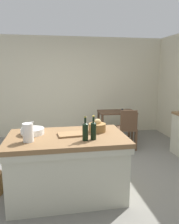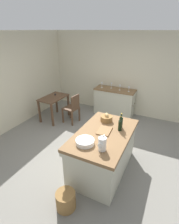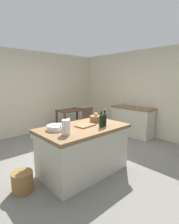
# 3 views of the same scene
# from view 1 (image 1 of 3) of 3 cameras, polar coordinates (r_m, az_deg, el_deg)

# --- Properties ---
(ground_plane) EXTENTS (6.76, 6.76, 0.00)m
(ground_plane) POSITION_cam_1_polar(r_m,az_deg,el_deg) (3.71, -1.45, -16.93)
(ground_plane) COLOR slate
(wall_back) EXTENTS (5.32, 0.12, 2.60)m
(wall_back) POSITION_cam_1_polar(r_m,az_deg,el_deg) (5.88, -5.28, 6.63)
(wall_back) COLOR beige
(wall_back) RESTS_ON ground
(island_table) EXTENTS (1.59, 0.96, 0.87)m
(island_table) POSITION_cam_1_polar(r_m,az_deg,el_deg) (3.09, -5.90, -13.33)
(island_table) COLOR brown
(island_table) RESTS_ON ground
(writing_desk) EXTENTS (0.92, 0.59, 0.79)m
(writing_desk) POSITION_cam_1_polar(r_m,az_deg,el_deg) (5.39, 7.21, -1.07)
(writing_desk) COLOR #513826
(writing_desk) RESTS_ON ground
(wooden_chair) EXTENTS (0.44, 0.44, 0.90)m
(wooden_chair) POSITION_cam_1_polar(r_m,az_deg,el_deg) (4.85, 9.89, -4.10)
(wooden_chair) COLOR #513826
(wooden_chair) RESTS_ON ground
(pitcher) EXTENTS (0.17, 0.13, 0.27)m
(pitcher) POSITION_cam_1_polar(r_m,az_deg,el_deg) (2.77, -15.93, -5.17)
(pitcher) COLOR white
(pitcher) RESTS_ON island_table
(wash_bowl) EXTENTS (0.32, 0.32, 0.08)m
(wash_bowl) POSITION_cam_1_polar(r_m,az_deg,el_deg) (3.10, -14.79, -4.92)
(wash_bowl) COLOR white
(wash_bowl) RESTS_ON island_table
(bread_basket) EXTENTS (0.25, 0.25, 0.19)m
(bread_basket) POSITION_cam_1_polar(r_m,az_deg,el_deg) (3.11, 2.05, -3.95)
(bread_basket) COLOR olive
(bread_basket) RESTS_ON island_table
(cutting_board) EXTENTS (0.36, 0.26, 0.02)m
(cutting_board) POSITION_cam_1_polar(r_m,az_deg,el_deg) (2.96, -4.96, -5.89)
(cutting_board) COLOR olive
(cutting_board) RESTS_ON island_table
(wine_bottle_dark) EXTENTS (0.07, 0.07, 0.31)m
(wine_bottle_dark) POSITION_cam_1_polar(r_m,az_deg,el_deg) (2.74, 1.04, -4.74)
(wine_bottle_dark) COLOR black
(wine_bottle_dark) RESTS_ON island_table
(wine_bottle_amber) EXTENTS (0.07, 0.07, 0.31)m
(wine_bottle_amber) POSITION_cam_1_polar(r_m,az_deg,el_deg) (2.71, -1.13, -4.98)
(wine_bottle_amber) COLOR black
(wine_bottle_amber) RESTS_ON island_table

